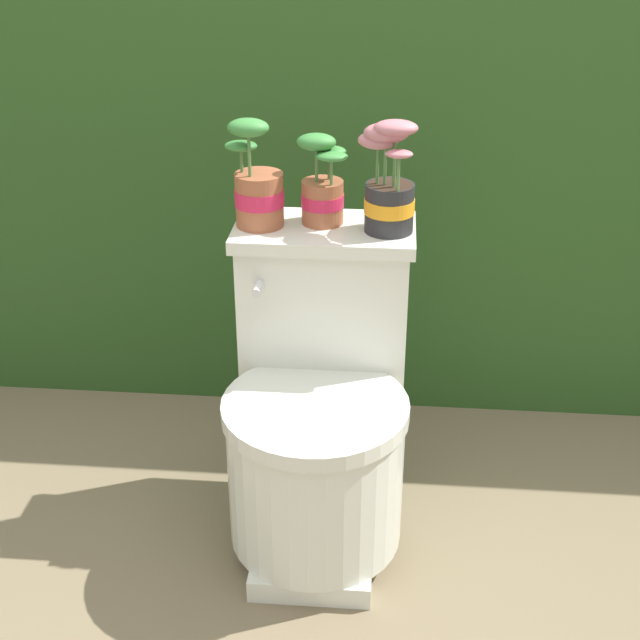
{
  "coord_description": "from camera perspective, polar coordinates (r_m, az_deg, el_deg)",
  "views": [
    {
      "loc": [
        0.18,
        -1.6,
        1.46
      ],
      "look_at": [
        0.03,
        0.14,
        0.55
      ],
      "focal_mm": 50.0,
      "sensor_mm": 36.0,
      "label": 1
    }
  ],
  "objects": [
    {
      "name": "ground_plane",
      "position": [
        2.18,
        -1.13,
        -14.73
      ],
      "size": [
        12.0,
        12.0,
        0.0
      ],
      "primitive_type": "plane",
      "color": "#75664C"
    },
    {
      "name": "potted_plant_midleft",
      "position": [
        2.0,
        0.16,
        8.43
      ],
      "size": [
        0.11,
        0.1,
        0.21
      ],
      "color": "#9E5638",
      "rests_on": "toilet"
    },
    {
      "name": "potted_plant_middle",
      "position": [
        1.95,
        4.43,
        8.54
      ],
      "size": [
        0.13,
        0.12,
        0.25
      ],
      "color": "#262628",
      "rests_on": "toilet"
    },
    {
      "name": "potted_plant_left",
      "position": [
        1.99,
        -4.02,
        8.37
      ],
      "size": [
        0.13,
        0.11,
        0.25
      ],
      "color": "#9E5638",
      "rests_on": "toilet"
    },
    {
      "name": "hedge_backdrop",
      "position": [
        2.93,
        1.22,
        10.93
      ],
      "size": [
        3.99,
        1.07,
        1.25
      ],
      "color": "#284C1E",
      "rests_on": "ground"
    },
    {
      "name": "toilet",
      "position": [
        2.05,
        -0.1,
        -6.24
      ],
      "size": [
        0.41,
        0.56,
        0.73
      ],
      "color": "silver",
      "rests_on": "ground"
    }
  ]
}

